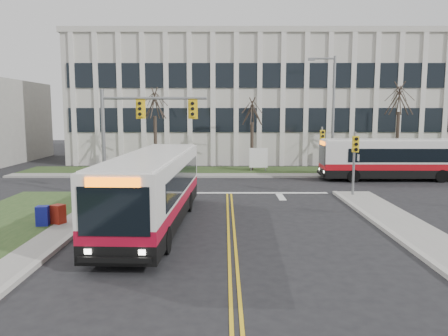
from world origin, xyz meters
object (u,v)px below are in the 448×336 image
(bus_main, at_px, (154,191))
(newspaper_box_red, at_px, (58,216))
(directory_sign, at_px, (258,158))
(bus_cross, at_px, (397,160))
(newspaper_box_blue, at_px, (43,217))
(streetlight, at_px, (331,109))

(bus_main, xyz_separation_m, newspaper_box_red, (-4.13, -0.03, -1.07))
(directory_sign, distance_m, bus_main, 18.11)
(bus_main, bearing_deg, bus_cross, 42.18)
(newspaper_box_red, bearing_deg, directory_sign, 84.60)
(newspaper_box_blue, bearing_deg, newspaper_box_red, 18.13)
(streetlight, distance_m, bus_cross, 6.32)
(newspaper_box_blue, height_order, newspaper_box_red, same)
(bus_cross, bearing_deg, directory_sign, -112.56)
(directory_sign, xyz_separation_m, bus_cross, (9.76, -4.14, 0.28))
(streetlight, xyz_separation_m, bus_main, (-11.36, -15.85, -3.65))
(bus_main, bearing_deg, directory_sign, 73.56)
(bus_cross, relative_size, newspaper_box_blue, 11.49)
(bus_main, distance_m, newspaper_box_blue, 4.82)
(bus_main, height_order, bus_cross, bus_main)
(newspaper_box_red, bearing_deg, bus_main, 25.15)
(bus_main, distance_m, bus_cross, 20.30)
(newspaper_box_blue, bearing_deg, bus_main, -3.82)
(streetlight, relative_size, newspaper_box_blue, 9.68)
(streetlight, bearing_deg, newspaper_box_red, -134.28)
(newspaper_box_blue, bearing_deg, streetlight, 37.70)
(newspaper_box_blue, bearing_deg, bus_cross, 25.80)
(bus_main, xyz_separation_m, bus_cross, (15.59, 13.01, -0.09))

